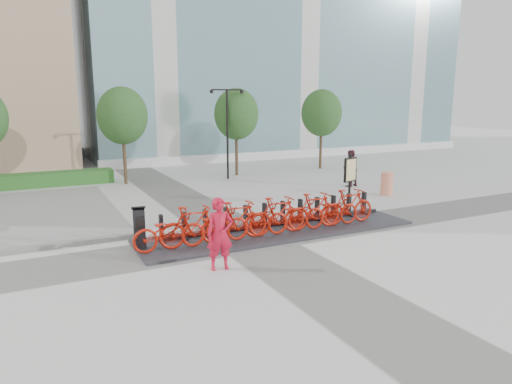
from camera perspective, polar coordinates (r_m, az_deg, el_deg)
name	(u,v)px	position (r m, az deg, el deg)	size (l,w,h in m)	color
ground	(249,240)	(14.62, -0.86, -6.00)	(120.00, 120.00, 0.00)	beige
glass_building	(263,15)	(44.14, 0.82, 21.29)	(32.00, 16.00, 24.00)	slate
hedge_b	(53,179)	(26.09, -24.03, 1.51)	(6.00, 1.20, 0.70)	#1A5A17
tree_1	(122,116)	(24.99, -16.37, 9.12)	(2.60, 2.60, 5.10)	#4A3B25
tree_2	(236,114)	(26.95, -2.48, 9.69)	(2.60, 2.60, 5.10)	#4A3B25
tree_3	(322,113)	(29.93, 8.20, 9.75)	(2.60, 2.60, 5.10)	#4A3B25
streetlamp	(227,123)	(25.65, -3.60, 8.57)	(2.00, 0.20, 5.00)	black
dock_pad	(280,231)	(15.44, 3.01, -4.91)	(9.60, 2.40, 0.08)	#2E2E34
dock_rail_posts	(275,214)	(15.75, 2.36, -2.83)	(8.02, 0.50, 0.85)	black
bike_0	(169,231)	(13.50, -10.78, -4.83)	(0.75, 2.14, 1.12)	#AC1708
bike_1	(193,226)	(13.69, -7.89, -4.24)	(0.59, 2.08, 1.25)	#AC1708
bike_2	(216,225)	(13.94, -5.08, -4.15)	(0.75, 2.14, 1.12)	#AC1708
bike_3	(237,220)	(14.20, -2.38, -3.57)	(0.59, 2.08, 1.25)	#AC1708
bike_4	(258,220)	(14.52, 0.21, -3.48)	(0.75, 2.14, 1.12)	#AC1708
bike_5	(277,215)	(14.83, 2.70, -2.93)	(0.59, 2.08, 1.25)	#AC1708
bike_6	(296,215)	(15.20, 5.06, -2.85)	(0.75, 2.14, 1.12)	#AC1708
bike_7	(315,211)	(15.57, 7.32, -2.32)	(0.59, 2.08, 1.25)	#AC1708
bike_8	(332,210)	(15.99, 9.46, -2.25)	(0.75, 2.14, 1.12)	#AC1708
bike_9	(349,206)	(16.40, 11.50, -1.76)	(0.59, 2.08, 1.25)	#AC1708
kiosk	(139,228)	(13.78, -14.37, -4.37)	(0.45, 0.40, 1.31)	black
worker_red	(220,234)	(11.91, -4.54, -5.25)	(0.70, 0.46, 1.92)	red
pedestrian	(350,168)	(24.01, 11.66, 2.92)	(0.92, 0.71, 1.88)	#4F1F29
construction_barrel	(387,184)	(22.22, 16.03, 1.01)	(0.57, 0.57, 1.09)	#FF3D00
map_sign	(350,172)	(19.23, 11.69, 2.46)	(0.73, 0.31, 2.22)	black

